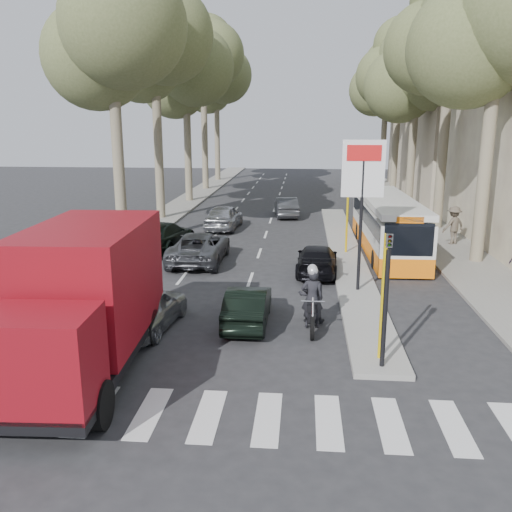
# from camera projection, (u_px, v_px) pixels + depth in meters

# --- Properties ---
(ground) EXTENTS (120.00, 120.00, 0.00)m
(ground) POSITION_uv_depth(u_px,v_px,m) (260.00, 344.00, 15.56)
(ground) COLOR #28282B
(ground) RESTS_ON ground
(sidewalk_right) EXTENTS (3.20, 70.00, 0.12)m
(sidewalk_right) POSITION_uv_depth(u_px,v_px,m) (406.00, 209.00, 38.99)
(sidewalk_right) COLOR gray
(sidewalk_right) RESTS_ON ground
(median_left) EXTENTS (2.40, 64.00, 0.12)m
(median_left) POSITION_uv_depth(u_px,v_px,m) (188.00, 201.00, 43.29)
(median_left) COLOR gray
(median_left) RESTS_ON ground
(traffic_island) EXTENTS (1.50, 26.00, 0.16)m
(traffic_island) POSITION_uv_depth(u_px,v_px,m) (346.00, 253.00, 25.90)
(traffic_island) COLOR gray
(traffic_island) RESTS_ON ground
(building_far) EXTENTS (11.00, 20.00, 16.00)m
(building_far) POSITION_uv_depth(u_px,v_px,m) (477.00, 100.00, 45.19)
(building_far) COLOR #B7A88E
(building_far) RESTS_ON ground
(billboard) EXTENTS (1.50, 12.10, 5.60)m
(billboard) POSITION_uv_depth(u_px,v_px,m) (362.00, 194.00, 19.22)
(billboard) COLOR yellow
(billboard) RESTS_ON ground
(traffic_light_island) EXTENTS (0.16, 0.41, 3.60)m
(traffic_light_island) POSITION_uv_depth(u_px,v_px,m) (387.00, 278.00, 13.24)
(traffic_light_island) COLOR black
(traffic_light_island) RESTS_ON ground
(tree_l_a) EXTENTS (7.40, 7.20, 14.10)m
(tree_l_a) POSITION_uv_depth(u_px,v_px,m) (114.00, 30.00, 25.43)
(tree_l_a) COLOR #6B604C
(tree_l_a) RESTS_ON ground
(tree_l_b) EXTENTS (7.40, 7.20, 14.88)m
(tree_l_b) POSITION_uv_depth(u_px,v_px,m) (156.00, 40.00, 33.01)
(tree_l_b) COLOR #6B604C
(tree_l_b) RESTS_ON ground
(tree_l_c) EXTENTS (7.40, 7.20, 13.71)m
(tree_l_c) POSITION_uv_depth(u_px,v_px,m) (187.00, 70.00, 40.97)
(tree_l_c) COLOR #6B604C
(tree_l_c) RESTS_ON ground
(tree_l_d) EXTENTS (7.40, 7.20, 15.66)m
(tree_l_d) POSITION_uv_depth(u_px,v_px,m) (205.00, 58.00, 48.30)
(tree_l_d) COLOR #6B604C
(tree_l_d) RESTS_ON ground
(tree_l_e) EXTENTS (7.40, 7.20, 14.49)m
(tree_l_e) POSITION_uv_depth(u_px,v_px,m) (218.00, 77.00, 56.29)
(tree_l_e) COLOR #6B604C
(tree_l_e) RESTS_ON ground
(tree_r_a) EXTENTS (7.40, 7.20, 14.10)m
(tree_r_a) POSITION_uv_depth(u_px,v_px,m) (503.00, 16.00, 22.06)
(tree_r_a) COLOR #6B604C
(tree_r_a) RESTS_ON ground
(tree_r_b) EXTENTS (7.40, 7.20, 15.27)m
(tree_r_b) POSITION_uv_depth(u_px,v_px,m) (455.00, 23.00, 29.54)
(tree_r_b) COLOR #6B604C
(tree_r_b) RESTS_ON ground
(tree_r_c) EXTENTS (7.40, 7.20, 13.32)m
(tree_r_c) POSITION_uv_depth(u_px,v_px,m) (419.00, 70.00, 37.71)
(tree_r_c) COLOR #6B604C
(tree_r_c) RESTS_ON ground
(tree_r_d) EXTENTS (7.40, 7.20, 14.88)m
(tree_r_d) POSITION_uv_depth(u_px,v_px,m) (402.00, 62.00, 45.10)
(tree_r_d) COLOR #6B604C
(tree_r_d) RESTS_ON ground
(tree_r_e) EXTENTS (7.40, 7.20, 14.10)m
(tree_r_e) POSITION_uv_depth(u_px,v_px,m) (388.00, 78.00, 52.99)
(tree_r_e) COLOR #6B604C
(tree_r_e) RESTS_ON ground
(silver_hatchback) EXTENTS (1.93, 3.95, 1.30)m
(silver_hatchback) POSITION_uv_depth(u_px,v_px,m) (148.00, 309.00, 16.54)
(silver_hatchback) COLOR #9FA3A7
(silver_hatchback) RESTS_ON ground
(dark_hatchback) EXTENTS (1.28, 3.64, 1.20)m
(dark_hatchback) POSITION_uv_depth(u_px,v_px,m) (248.00, 305.00, 16.99)
(dark_hatchback) COLOR black
(dark_hatchback) RESTS_ON ground
(queue_car_a) EXTENTS (2.31, 4.96, 1.38)m
(queue_car_a) POSITION_uv_depth(u_px,v_px,m) (199.00, 247.00, 24.49)
(queue_car_a) COLOR #4E5056
(queue_car_a) RESTS_ON ground
(queue_car_b) EXTENTS (1.86, 4.17, 1.19)m
(queue_car_b) POSITION_uv_depth(u_px,v_px,m) (317.00, 259.00, 22.69)
(queue_car_b) COLOR black
(queue_car_b) RESTS_ON ground
(queue_car_c) EXTENTS (2.00, 4.43, 1.48)m
(queue_car_c) POSITION_uv_depth(u_px,v_px,m) (224.00, 217.00, 32.05)
(queue_car_c) COLOR #A1A4A9
(queue_car_c) RESTS_ON ground
(queue_car_d) EXTENTS (1.83, 4.10, 1.31)m
(queue_car_d) POSITION_uv_depth(u_px,v_px,m) (286.00, 207.00, 36.29)
(queue_car_d) COLOR #43454A
(queue_car_d) RESTS_ON ground
(queue_car_e) EXTENTS (2.64, 5.13, 1.42)m
(queue_car_e) POSITION_uv_depth(u_px,v_px,m) (163.00, 236.00, 26.75)
(queue_car_e) COLOR black
(queue_car_e) RESTS_ON ground
(red_truck) EXTENTS (2.92, 7.00, 3.68)m
(red_truck) POSITION_uv_depth(u_px,v_px,m) (82.00, 300.00, 13.34)
(red_truck) COLOR black
(red_truck) RESTS_ON ground
(city_bus) EXTENTS (2.39, 10.20, 2.68)m
(city_bus) POSITION_uv_depth(u_px,v_px,m) (387.00, 223.00, 26.31)
(city_bus) COLOR orange
(city_bus) RESTS_ON ground
(motorcycle) EXTENTS (0.85, 2.36, 2.01)m
(motorcycle) POSITION_uv_depth(u_px,v_px,m) (312.00, 298.00, 16.69)
(motorcycle) COLOR black
(motorcycle) RESTS_ON ground
(pedestrian_far) EXTENTS (1.37, 1.07, 1.94)m
(pedestrian_far) POSITION_uv_depth(u_px,v_px,m) (454.00, 225.00, 27.56)
(pedestrian_far) COLOR brown
(pedestrian_far) RESTS_ON sidewalk_right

